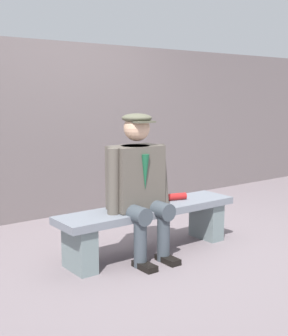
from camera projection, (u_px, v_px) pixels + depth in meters
name	position (u px, v px, depth m)	size (l,w,h in m)	color
ground_plane	(149.00, 252.00, 4.14)	(30.00, 30.00, 0.00)	slate
bench	(149.00, 220.00, 4.09)	(1.75, 0.40, 0.43)	slate
seated_man	(139.00, 181.00, 3.90)	(0.62, 0.55, 1.26)	#585148
rolled_magazine	(172.00, 197.00, 4.28)	(0.06, 0.06, 0.29)	#B21E1E
stadium_wall	(58.00, 130.00, 5.38)	(12.00, 0.24, 2.02)	#695E5F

